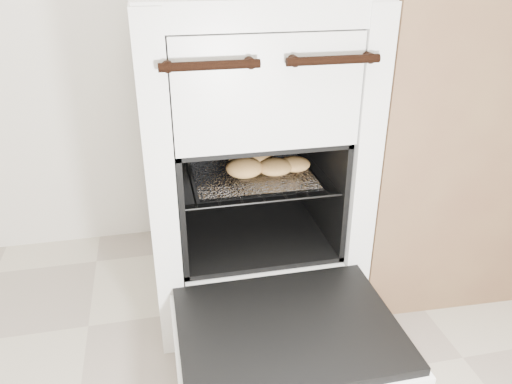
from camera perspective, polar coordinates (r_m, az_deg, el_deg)
stove at (r=1.49m, az=-1.16°, el=4.00°), size 0.58×0.65×0.89m
oven_door at (r=1.21m, az=3.67°, el=-15.52°), size 0.52×0.41×0.04m
oven_rack at (r=1.44m, az=-0.66°, el=2.26°), size 0.42×0.41×0.01m
foil_sheet at (r=1.42m, az=-0.50°, el=2.17°), size 0.33×0.29×0.01m
baked_rolls at (r=1.45m, az=0.21°, el=3.74°), size 0.27×0.25×0.05m
counter at (r=1.83m, az=24.73°, el=7.69°), size 1.01×0.70×0.99m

